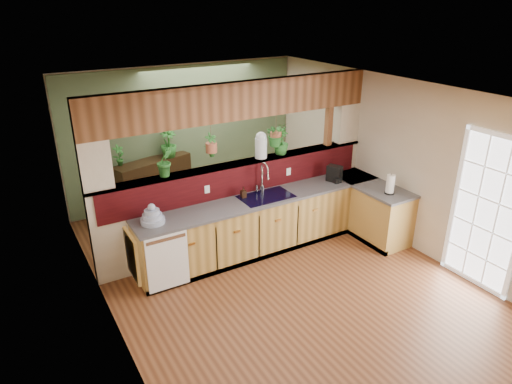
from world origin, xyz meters
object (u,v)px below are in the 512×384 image
faucet (263,176)px  soap_dispenser (243,192)px  coffee_maker (335,174)px  paper_towel (390,185)px  shelving_console (154,185)px  glass_jar (261,145)px  dish_stack (152,217)px

faucet → soap_dispenser: size_ratio=2.95×
faucet → soap_dispenser: 0.40m
coffee_maker → paper_towel: 0.92m
faucet → shelving_console: (-1.07, 2.12, -0.67)m
soap_dispenser → glass_jar: size_ratio=0.41×
paper_towel → glass_jar: (-1.58, 1.24, 0.55)m
faucet → coffee_maker: 1.28m
paper_towel → glass_jar: size_ratio=0.78×
dish_stack → glass_jar: glass_jar is taller
glass_jar → shelving_console: 2.48m
glass_jar → coffee_maker: bearing=-19.9°
faucet → coffee_maker: size_ratio=1.86×
faucet → glass_jar: glass_jar is taller
faucet → paper_towel: faucet is taller
dish_stack → paper_towel: (3.49, -0.89, 0.06)m
soap_dispenser → paper_towel: (2.03, -1.01, 0.06)m
coffee_maker → paper_towel: paper_towel is taller
shelving_console → glass_jar: bearing=-74.7°
dish_stack → glass_jar: 2.04m
soap_dispenser → shelving_console: bearing=108.4°
dish_stack → coffee_maker: size_ratio=1.22×
faucet → dish_stack: bearing=-175.9°
faucet → coffee_maker: faucet is taller
dish_stack → soap_dispenser: size_ratio=1.93×
dish_stack → paper_towel: size_ratio=1.00×
glass_jar → shelving_console: bearing=121.4°
dish_stack → shelving_console: size_ratio=0.22×
faucet → dish_stack: size_ratio=1.53×
faucet → soap_dispenser: faucet is taller
coffee_maker → paper_towel: size_ratio=0.82×
shelving_console → coffee_maker: bearing=-61.1°
dish_stack → coffee_maker: (3.08, -0.07, 0.04)m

